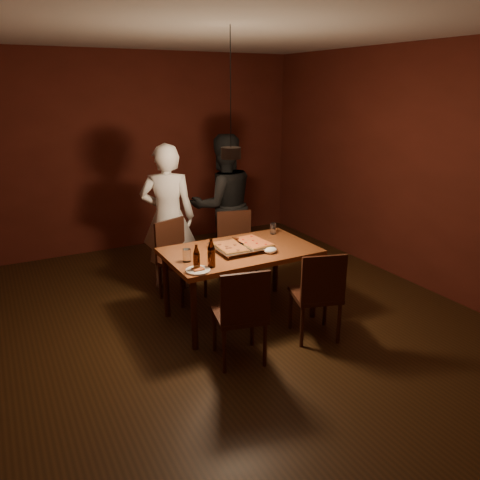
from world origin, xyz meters
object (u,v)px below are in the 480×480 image
chair_far_right (236,242)px  plate_slice (198,270)px  pendant_lamp (231,152)px  dining_table (240,256)px  chair_near_right (319,288)px  beer_bottle_a (197,258)px  diner_white (168,217)px  chair_near_left (242,308)px  diner_dark (223,205)px  pizza_tray (241,247)px  chair_far_left (177,252)px  beer_bottle_b (211,253)px

chair_far_right → plate_slice: chair_far_right is taller
chair_far_right → pendant_lamp: size_ratio=0.46×
dining_table → chair_near_right: (0.42, -0.77, -0.14)m
beer_bottle_a → dining_table: bearing=26.7°
chair_near_right → plate_slice: chair_near_right is taller
chair_far_right → chair_near_right: (0.04, -1.56, 0.00)m
beer_bottle_a → diner_white: size_ratio=0.14×
pendant_lamp → plate_slice: bearing=-159.3°
chair_far_right → chair_near_left: size_ratio=1.02×
diner_white → diner_dark: size_ratio=0.97×
pizza_tray → pendant_lamp: pendant_lamp is taller
chair_far_right → plate_slice: bearing=62.6°
chair_near_left → diner_white: 1.93m
chair_far_left → diner_white: diner_white is taller
dining_table → chair_near_left: size_ratio=3.01×
chair_far_right → pizza_tray: size_ratio=0.92×
chair_far_left → chair_near_left: bearing=68.2°
pizza_tray → diner_white: bearing=106.7°
chair_far_right → beer_bottle_b: bearing=66.3°
chair_far_left → pendant_lamp: size_ratio=0.49×
dining_table → beer_bottle_a: bearing=-153.3°
chair_far_left → beer_bottle_b: beer_bottle_b is taller
chair_near_left → pizza_tray: chair_near_left is taller
diner_dark → plate_slice: bearing=61.7°
chair_near_left → diner_white: diner_white is taller
plate_slice → chair_far_left: bearing=79.0°
dining_table → diner_dark: 1.34m
dining_table → pizza_tray: size_ratio=2.73×
dining_table → pendant_lamp: pendant_lamp is taller
chair_near_right → dining_table: bearing=135.9°
diner_white → beer_bottle_b: bearing=109.6°
dining_table → diner_dark: diner_dark is taller
beer_bottle_b → plate_slice: (-0.15, -0.04, -0.13)m
chair_far_right → chair_near_left: same height
chair_near_right → beer_bottle_a: (-1.02, 0.46, 0.33)m
beer_bottle_b → chair_near_left: bearing=-84.1°
chair_far_left → chair_far_right: same height
chair_far_right → plate_slice: size_ratio=2.29×
chair_far_left → beer_bottle_b: 1.15m
chair_far_left → chair_near_right: same height
pizza_tray → diner_white: diner_white is taller
beer_bottle_a → plate_slice: bearing=-96.7°
dining_table → diner_dark: bearing=71.0°
chair_near_right → plate_slice: 1.13m
plate_slice → beer_bottle_b: bearing=15.0°
chair_near_left → diner_dark: 2.22m
pizza_tray → plate_slice: size_ratio=2.48×
plate_slice → diner_white: size_ratio=0.13×
dining_table → pendant_lamp: size_ratio=1.36×
diner_white → chair_near_left: bearing=112.1°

